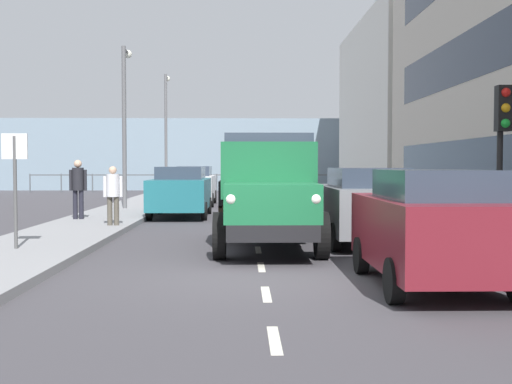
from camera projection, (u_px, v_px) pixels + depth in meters
name	position (u px, v px, depth m)	size (l,w,h in m)	color
ground_plane	(252.00, 216.00, 22.88)	(80.00, 80.00, 0.00)	#423F44
sidewalk_left	(385.00, 214.00, 22.97)	(2.51, 40.95, 0.15)	gray
sidewalk_right	(117.00, 214.00, 22.79)	(2.51, 40.95, 0.15)	gray
road_centreline_markings	(252.00, 217.00, 22.32)	(0.12, 37.79, 0.01)	silver
building_far_block	(425.00, 110.00, 35.48)	(7.11, 14.23, 9.44)	silver
sea_horizon	(247.00, 154.00, 46.23)	(80.00, 0.80, 5.00)	gray
seawall_railing	(248.00, 178.00, 42.70)	(28.08, 0.08, 1.20)	#4C5156
truck_vintage_green	(268.00, 194.00, 13.75)	(2.17, 5.64, 2.43)	black
car_maroon_kerbside_near	(432.00, 226.00, 9.64)	(1.81, 3.83, 1.72)	maroon
car_grey_kerbside_1	(366.00, 204.00, 14.86)	(1.88, 4.22, 1.72)	slate
car_teal_oppositeside_0	(181.00, 191.00, 22.58)	(1.94, 4.54, 1.72)	#1E6670
car_white_oppositeside_1	(195.00, 185.00, 29.08)	(1.80, 4.53, 1.72)	white
pedestrian_couple_a	(113.00, 191.00, 17.84)	(0.53, 0.34, 1.60)	#4C473D
pedestrian_with_bag	(78.00, 184.00, 19.88)	(0.53, 0.34, 1.78)	black
traffic_light_near	(502.00, 130.00, 13.05)	(0.28, 0.41, 3.20)	black
lamp_post_promenade	(125.00, 111.00, 24.86)	(0.32, 1.14, 6.07)	#59595B
lamp_post_far	(166.00, 123.00, 37.81)	(0.32, 1.14, 6.79)	#59595B
street_sign	(15.00, 170.00, 12.87)	(0.50, 0.07, 2.25)	#4C4C4C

